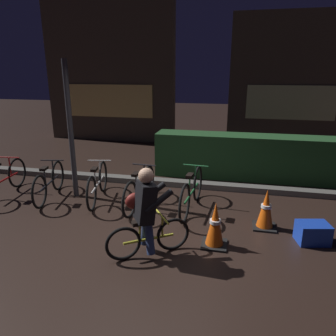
{
  "coord_description": "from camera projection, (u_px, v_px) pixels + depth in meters",
  "views": [
    {
      "loc": [
        1.27,
        -4.18,
        2.42
      ],
      "look_at": [
        0.2,
        0.6,
        0.9
      ],
      "focal_mm": 33.85,
      "sensor_mm": 36.0,
      "label": 1
    }
  ],
  "objects": [
    {
      "name": "ground_plane",
      "position": [
        147.0,
        234.0,
        4.88
      ],
      "size": [
        40.0,
        40.0,
        0.0
      ],
      "primitive_type": "plane",
      "color": "black"
    },
    {
      "name": "storefront_right",
      "position": [
        292.0,
        80.0,
        10.37
      ],
      "size": [
        4.01,
        0.54,
        4.2
      ],
      "color": "#42382D",
      "rests_on": "ground"
    },
    {
      "name": "parked_bike_right_mid",
      "position": [
        192.0,
        192.0,
        5.61
      ],
      "size": [
        0.46,
        1.68,
        0.77
      ],
      "rotation": [
        0.0,
        0.0,
        1.49
      ],
      "color": "black",
      "rests_on": "ground"
    },
    {
      "name": "parked_bike_center_left",
      "position": [
        98.0,
        184.0,
        6.07
      ],
      "size": [
        0.46,
        1.57,
        0.73
      ],
      "rotation": [
        0.0,
        0.0,
        1.77
      ],
      "color": "black",
      "rests_on": "ground"
    },
    {
      "name": "parked_bike_left_mid",
      "position": [
        49.0,
        182.0,
        6.17
      ],
      "size": [
        0.46,
        1.53,
        0.71
      ],
      "rotation": [
        0.0,
        0.0,
        1.76
      ],
      "color": "black",
      "rests_on": "ground"
    },
    {
      "name": "cyclist",
      "position": [
        146.0,
        212.0,
        4.17
      ],
      "size": [
        1.01,
        0.69,
        1.25
      ],
      "rotation": [
        0.0,
        0.0,
        0.59
      ],
      "color": "black",
      "rests_on": "ground"
    },
    {
      "name": "sidewalk_curb",
      "position": [
        175.0,
        183.0,
        6.91
      ],
      "size": [
        12.0,
        0.24,
        0.12
      ],
      "primitive_type": "cube",
      "color": "#56544F",
      "rests_on": "ground"
    },
    {
      "name": "storefront_left",
      "position": [
        110.0,
        71.0,
        10.89
      ],
      "size": [
        4.52,
        0.54,
        4.83
      ],
      "color": "#42382D",
      "rests_on": "ground"
    },
    {
      "name": "street_post",
      "position": [
        71.0,
        131.0,
        5.99
      ],
      "size": [
        0.1,
        0.1,
        2.62
      ],
      "primitive_type": "cylinder",
      "color": "#2D2D33",
      "rests_on": "ground"
    },
    {
      "name": "parked_bike_center_right",
      "position": [
        140.0,
        189.0,
        5.79
      ],
      "size": [
        0.46,
        1.59,
        0.73
      ],
      "rotation": [
        0.0,
        0.0,
        1.51
      ],
      "color": "black",
      "rests_on": "ground"
    },
    {
      "name": "hedge_row",
      "position": [
        260.0,
        157.0,
        7.25
      ],
      "size": [
        4.8,
        0.7,
        1.01
      ],
      "primitive_type": "cube",
      "color": "#214723",
      "rests_on": "ground"
    },
    {
      "name": "parked_bike_leftmost",
      "position": [
        4.0,
        179.0,
        6.32
      ],
      "size": [
        0.46,
        1.57,
        0.73
      ],
      "rotation": [
        0.0,
        0.0,
        1.68
      ],
      "color": "black",
      "rests_on": "ground"
    },
    {
      "name": "traffic_cone_far",
      "position": [
        266.0,
        209.0,
        4.99
      ],
      "size": [
        0.36,
        0.36,
        0.65
      ],
      "color": "black",
      "rests_on": "ground"
    },
    {
      "name": "traffic_cone_near",
      "position": [
        215.0,
        225.0,
        4.48
      ],
      "size": [
        0.36,
        0.36,
        0.67
      ],
      "color": "black",
      "rests_on": "ground"
    },
    {
      "name": "blue_crate",
      "position": [
        313.0,
        233.0,
        4.61
      ],
      "size": [
        0.5,
        0.41,
        0.3
      ],
      "primitive_type": "cube",
      "rotation": [
        0.0,
        0.0,
        0.21
      ],
      "color": "#193DB7",
      "rests_on": "ground"
    }
  ]
}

